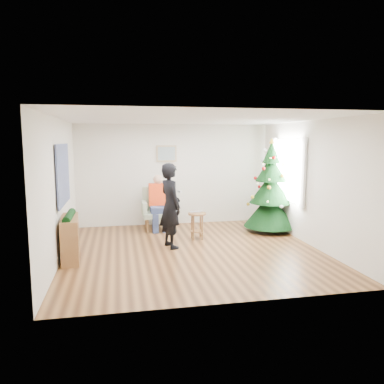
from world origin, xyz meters
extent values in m
plane|color=brown|center=(0.00, 0.00, 0.00)|extent=(5.00, 5.00, 0.00)
plane|color=white|center=(0.00, 0.00, 2.60)|extent=(5.00, 5.00, 0.00)
plane|color=silver|center=(0.00, 2.50, 1.30)|extent=(5.00, 0.00, 5.00)
plane|color=silver|center=(0.00, -2.50, 1.30)|extent=(5.00, 0.00, 5.00)
plane|color=silver|center=(-2.50, 0.00, 1.30)|extent=(0.00, 5.00, 5.00)
plane|color=silver|center=(2.50, 0.00, 1.30)|extent=(0.00, 5.00, 5.00)
cube|color=white|center=(2.47, 1.00, 1.50)|extent=(0.04, 1.30, 1.40)
cube|color=white|center=(2.44, 0.25, 1.50)|extent=(0.05, 0.25, 1.50)
cube|color=white|center=(2.44, 1.75, 1.50)|extent=(0.05, 0.25, 1.50)
cylinder|color=#3F2816|center=(2.15, 1.24, 0.14)|extent=(0.10, 0.10, 0.29)
cone|color=black|center=(2.15, 1.24, 0.53)|extent=(1.24, 1.24, 0.81)
cone|color=black|center=(2.15, 1.24, 1.05)|extent=(0.99, 0.99, 0.72)
cone|color=black|center=(2.15, 1.24, 1.53)|extent=(0.73, 0.73, 0.62)
cone|color=black|center=(2.15, 1.24, 1.91)|extent=(0.42, 0.42, 0.53)
cone|color=gold|center=(2.15, 1.24, 2.18)|extent=(0.13, 0.13, 0.13)
cylinder|color=brown|center=(0.26, 0.84, 0.58)|extent=(0.40, 0.40, 0.04)
cylinder|color=brown|center=(0.26, 0.84, 0.18)|extent=(0.30, 0.30, 0.02)
imported|color=silver|center=(0.26, 0.84, 0.61)|extent=(0.37, 0.28, 0.03)
cube|color=#94A383|center=(-0.47, 1.89, 0.39)|extent=(0.76, 0.71, 0.12)
cube|color=#94A383|center=(-0.47, 2.21, 0.73)|extent=(0.76, 0.14, 0.60)
cube|color=#94A383|center=(-0.83, 1.89, 0.55)|extent=(0.12, 0.59, 0.30)
cube|color=#94A383|center=(-0.12, 1.88, 0.55)|extent=(0.12, 0.59, 0.30)
cube|color=navy|center=(-0.47, 1.80, 0.52)|extent=(0.44, 0.46, 0.14)
cube|color=#F14016|center=(-0.47, 2.04, 0.85)|extent=(0.46, 0.24, 0.55)
sphere|color=tan|center=(-0.47, 2.02, 1.23)|extent=(0.24, 0.24, 0.24)
imported|color=black|center=(-0.40, 0.33, 0.87)|extent=(0.59, 0.73, 1.74)
cube|color=white|center=(-0.22, 0.30, 1.16)|extent=(0.07, 0.13, 0.04)
cube|color=brown|center=(-2.33, -0.13, 0.40)|extent=(0.38, 1.02, 0.80)
cylinder|color=black|center=(-2.33, -0.13, 0.82)|extent=(0.14, 0.90, 0.14)
cube|color=black|center=(-2.46, 0.30, 1.55)|extent=(0.03, 1.50, 1.15)
cube|color=tan|center=(-0.20, 2.47, 1.85)|extent=(0.52, 0.03, 0.42)
cube|color=gray|center=(-0.20, 2.45, 1.85)|extent=(0.44, 0.02, 0.34)
camera|label=1|loc=(-1.44, -7.12, 2.20)|focal=35.00mm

